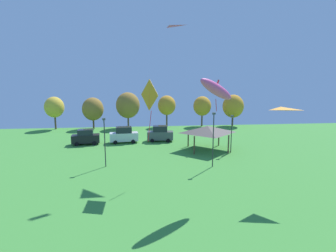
% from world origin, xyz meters
% --- Properties ---
extents(kite_flying_0, '(2.69, 2.64, 0.12)m').
position_xyz_m(kite_flying_0, '(2.18, 33.05, 15.72)').
color(kite_flying_0, '#E54C93').
extents(kite_flying_3, '(1.57, 2.62, 6.09)m').
position_xyz_m(kite_flying_3, '(-0.46, 26.70, 8.56)').
color(kite_flying_3, orange).
extents(kite_flying_5, '(4.04, 3.13, 3.09)m').
position_xyz_m(kite_flying_5, '(5.05, 22.91, 9.33)').
color(kite_flying_5, '#E54C93').
extents(kite_flying_6, '(2.37, 1.86, 0.21)m').
position_xyz_m(kite_flying_6, '(11.33, 23.75, 7.00)').
color(kite_flying_6, orange).
extents(parked_car_leftmost, '(4.48, 2.40, 2.47)m').
position_xyz_m(parked_car_leftmost, '(-10.15, 43.68, 1.21)').
color(parked_car_leftmost, black).
rests_on(parked_car_leftmost, ground).
extents(parked_car_second_from_left, '(4.75, 2.35, 2.66)m').
position_xyz_m(parked_car_second_from_left, '(-4.10, 44.25, 1.29)').
color(parked_car_second_from_left, silver).
rests_on(parked_car_second_from_left, ground).
extents(parked_car_third_from_left, '(4.45, 2.23, 2.68)m').
position_xyz_m(parked_car_third_from_left, '(1.95, 44.64, 1.30)').
color(parked_car_third_from_left, '#4C5156').
rests_on(parked_car_third_from_left, ground).
extents(park_pavilion, '(6.34, 5.91, 3.60)m').
position_xyz_m(park_pavilion, '(8.47, 38.34, 3.08)').
color(park_pavilion, brown).
rests_on(park_pavilion, ground).
extents(light_post_0, '(0.36, 0.20, 5.83)m').
position_xyz_m(light_post_0, '(-5.56, 31.91, 3.31)').
color(light_post_0, '#2D2D33').
rests_on(light_post_0, ground).
extents(light_post_1, '(0.36, 0.20, 6.50)m').
position_xyz_m(light_post_1, '(7.08, 30.49, 3.65)').
color(light_post_1, '#2D2D33').
rests_on(light_post_1, ground).
extents(light_post_3, '(0.36, 0.20, 5.39)m').
position_xyz_m(light_post_3, '(11.40, 36.37, 3.08)').
color(light_post_3, '#2D2D33').
rests_on(light_post_3, ground).
extents(treeline_tree_0, '(3.99, 3.99, 6.91)m').
position_xyz_m(treeline_tree_0, '(-19.33, 58.55, 4.70)').
color(treeline_tree_0, brown).
rests_on(treeline_tree_0, ground).
extents(treeline_tree_1, '(4.48, 4.48, 6.71)m').
position_xyz_m(treeline_tree_1, '(-11.38, 58.37, 4.23)').
color(treeline_tree_1, brown).
rests_on(treeline_tree_1, ground).
extents(treeline_tree_2, '(5.11, 5.11, 7.77)m').
position_xyz_m(treeline_tree_2, '(-3.98, 58.62, 4.95)').
color(treeline_tree_2, brown).
rests_on(treeline_tree_2, ground).
extents(treeline_tree_3, '(3.97, 3.97, 6.99)m').
position_xyz_m(treeline_tree_3, '(4.59, 59.43, 4.78)').
color(treeline_tree_3, brown).
rests_on(treeline_tree_3, ground).
extents(treeline_tree_4, '(4.00, 4.00, 6.78)m').
position_xyz_m(treeline_tree_4, '(12.63, 59.21, 4.56)').
color(treeline_tree_4, brown).
rests_on(treeline_tree_4, ground).
extents(treeline_tree_5, '(4.75, 4.75, 7.13)m').
position_xyz_m(treeline_tree_5, '(19.71, 58.76, 4.51)').
color(treeline_tree_5, brown).
rests_on(treeline_tree_5, ground).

